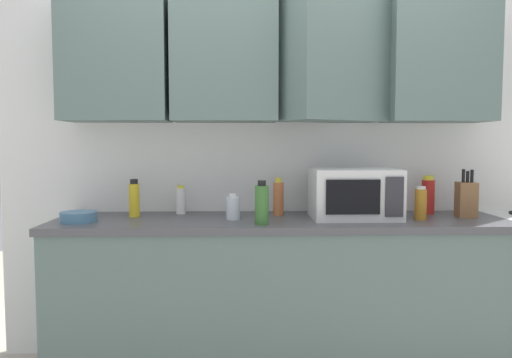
# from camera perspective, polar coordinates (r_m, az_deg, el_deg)

# --- Properties ---
(wall_back_with_cabinets) EXTENTS (3.40, 0.57, 2.60)m
(wall_back_with_cabinets) POSITION_cam_1_polar(r_m,az_deg,el_deg) (2.97, 2.53, 9.08)
(wall_back_with_cabinets) COLOR white
(wall_back_with_cabinets) RESTS_ON ground_plane
(counter_run) EXTENTS (2.53, 0.63, 0.90)m
(counter_run) POSITION_cam_1_polar(r_m,az_deg,el_deg) (2.87, 2.79, -13.51)
(counter_run) COLOR slate
(counter_run) RESTS_ON ground_plane
(microwave) EXTENTS (0.48, 0.37, 0.28)m
(microwave) POSITION_cam_1_polar(r_m,az_deg,el_deg) (2.81, 11.40, -1.68)
(microwave) COLOR silver
(microwave) RESTS_ON counter_run
(knife_block) EXTENTS (0.12, 0.13, 0.28)m
(knife_block) POSITION_cam_1_polar(r_m,az_deg,el_deg) (3.06, 23.34, -2.15)
(knife_block) COLOR brown
(knife_block) RESTS_ON counter_run
(bottle_yellow_mustard) EXTENTS (0.06, 0.06, 0.22)m
(bottle_yellow_mustard) POSITION_cam_1_polar(r_m,az_deg,el_deg) (2.90, -14.04, -2.29)
(bottle_yellow_mustard) COLOR gold
(bottle_yellow_mustard) RESTS_ON counter_run
(bottle_white_jar) EXTENTS (0.06, 0.06, 0.17)m
(bottle_white_jar) POSITION_cam_1_polar(r_m,az_deg,el_deg) (2.97, -8.78, -2.49)
(bottle_white_jar) COLOR white
(bottle_white_jar) RESTS_ON counter_run
(bottle_spice_jar) EXTENTS (0.06, 0.06, 0.22)m
(bottle_spice_jar) POSITION_cam_1_polar(r_m,az_deg,el_deg) (2.88, 2.56, -2.23)
(bottle_spice_jar) COLOR #BC6638
(bottle_spice_jar) RESTS_ON counter_run
(bottle_red_sauce) EXTENTS (0.08, 0.08, 0.23)m
(bottle_red_sauce) POSITION_cam_1_polar(r_m,az_deg,el_deg) (3.12, 19.45, -1.82)
(bottle_red_sauce) COLOR red
(bottle_red_sauce) RESTS_ON counter_run
(bottle_clear_tall) EXTENTS (0.08, 0.08, 0.14)m
(bottle_clear_tall) POSITION_cam_1_polar(r_m,az_deg,el_deg) (2.72, -2.68, -3.35)
(bottle_clear_tall) COLOR silver
(bottle_clear_tall) RESTS_ON counter_run
(bottle_amber_vinegar) EXTENTS (0.06, 0.06, 0.19)m
(bottle_amber_vinegar) POSITION_cam_1_polar(r_m,az_deg,el_deg) (2.85, 18.68, -2.74)
(bottle_amber_vinegar) COLOR #AD701E
(bottle_amber_vinegar) RESTS_ON counter_run
(bottle_green_oil) EXTENTS (0.07, 0.07, 0.23)m
(bottle_green_oil) POSITION_cam_1_polar(r_m,az_deg,el_deg) (2.54, 0.68, -2.95)
(bottle_green_oil) COLOR #386B2D
(bottle_green_oil) RESTS_ON counter_run
(bowl_ceramic_small) EXTENTS (0.19, 0.19, 0.05)m
(bowl_ceramic_small) POSITION_cam_1_polar(r_m,az_deg,el_deg) (2.81, -20.02, -4.17)
(bowl_ceramic_small) COLOR teal
(bowl_ceramic_small) RESTS_ON counter_run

